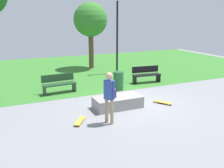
% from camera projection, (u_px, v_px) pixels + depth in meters
% --- Properties ---
extents(ground_plane, '(28.00, 28.00, 0.00)m').
position_uv_depth(ground_plane, '(134.00, 102.00, 10.67)').
color(ground_plane, gray).
extents(grass_lawn, '(26.60, 12.28, 0.01)m').
position_uv_depth(grass_lawn, '(80.00, 69.00, 17.59)').
color(grass_lawn, '#387A2D').
rests_on(grass_lawn, ground_plane).
extents(concrete_ledge, '(1.94, 0.93, 0.46)m').
position_uv_depth(concrete_ledge, '(118.00, 102.00, 10.02)').
color(concrete_ledge, gray).
rests_on(concrete_ledge, ground_plane).
extents(backpack_on_ledge, '(0.27, 0.33, 0.32)m').
position_uv_depth(backpack_on_ledge, '(113.00, 93.00, 9.91)').
color(backpack_on_ledge, '#4C1E66').
rests_on(backpack_on_ledge, concrete_ledge).
extents(skater_performing_trick, '(0.34, 0.38, 1.82)m').
position_uv_depth(skater_performing_trick, '(109.00, 94.00, 8.32)').
color(skater_performing_trick, tan).
rests_on(skater_performing_trick, ground_plane).
extents(skateboard_by_ledge, '(0.61, 0.78, 0.08)m').
position_uv_depth(skateboard_by_ledge, '(80.00, 121.00, 8.64)').
color(skateboard_by_ledge, gold).
rests_on(skateboard_by_ledge, ground_plane).
extents(skateboard_spare, '(0.61, 0.78, 0.08)m').
position_uv_depth(skateboard_spare, '(163.00, 102.00, 10.51)').
color(skateboard_spare, gold).
rests_on(skateboard_spare, ground_plane).
extents(park_bench_near_path, '(1.63, 0.59, 0.91)m').
position_uv_depth(park_bench_near_path, '(59.00, 83.00, 11.92)').
color(park_bench_near_path, '#1E4223').
rests_on(park_bench_near_path, ground_plane).
extents(park_bench_center_lawn, '(1.64, 0.63, 0.91)m').
position_uv_depth(park_bench_center_lawn, '(146.00, 74.00, 13.84)').
color(park_bench_center_lawn, black).
rests_on(park_bench_center_lawn, ground_plane).
extents(tree_tall_oak, '(2.35, 2.35, 4.59)m').
position_uv_depth(tree_tall_oak, '(90.00, 20.00, 17.03)').
color(tree_tall_oak, brown).
rests_on(tree_tall_oak, grass_lawn).
extents(lamp_post, '(0.28, 0.28, 4.82)m').
position_uv_depth(lamp_post, '(117.00, 28.00, 15.58)').
color(lamp_post, black).
rests_on(lamp_post, ground_plane).
extents(trash_bin, '(0.50, 0.50, 0.94)m').
position_uv_depth(trash_bin, '(118.00, 81.00, 12.40)').
color(trash_bin, '#1E592D').
rests_on(trash_bin, ground_plane).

